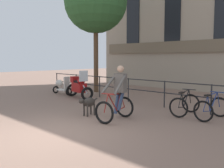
% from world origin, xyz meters
% --- Properties ---
extents(ground_plane, '(60.00, 60.00, 0.00)m').
position_xyz_m(ground_plane, '(0.00, 0.00, 0.00)').
color(ground_plane, '#846656').
extents(canal_railing, '(15.05, 0.05, 1.05)m').
position_xyz_m(canal_railing, '(-0.00, 5.20, 0.71)').
color(canal_railing, '#232326').
rests_on(canal_railing, ground_plane).
extents(cyclist_with_bike, '(0.86, 1.26, 1.70)m').
position_xyz_m(cyclist_with_bike, '(0.10, 2.44, 0.76)').
color(cyclist_with_bike, black).
rests_on(cyclist_with_bike, ground_plane).
extents(dog, '(0.29, 0.86, 0.63)m').
position_xyz_m(dog, '(-0.97, 2.14, 0.44)').
color(dog, '#332D28').
rests_on(dog, ground_plane).
extents(parked_motorcycle, '(1.82, 0.95, 1.35)m').
position_xyz_m(parked_motorcycle, '(-4.24, 4.31, 0.56)').
color(parked_motorcycle, black).
rests_on(parked_motorcycle, ground_plane).
extents(parked_bicycle_near_lamp, '(0.79, 1.18, 0.86)m').
position_xyz_m(parked_bicycle_near_lamp, '(1.26, 4.54, 0.36)').
color(parked_bicycle_near_lamp, black).
rests_on(parked_bicycle_near_lamp, ground_plane).
extents(parked_bicycle_mid_left, '(0.72, 1.14, 0.86)m').
position_xyz_m(parked_bicycle_mid_left, '(2.19, 4.54, 0.36)').
color(parked_bicycle_mid_left, black).
rests_on(parked_bicycle_mid_left, ground_plane).
extents(parked_scooter, '(1.28, 0.41, 0.96)m').
position_xyz_m(parked_scooter, '(-6.01, 4.52, 0.46)').
color(parked_scooter, black).
rests_on(parked_scooter, ground_plane).
extents(tree_canalside_left, '(3.50, 3.50, 6.81)m').
position_xyz_m(tree_canalside_left, '(-5.44, 6.47, 5.04)').
color(tree_canalside_left, brown).
rests_on(tree_canalside_left, ground_plane).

